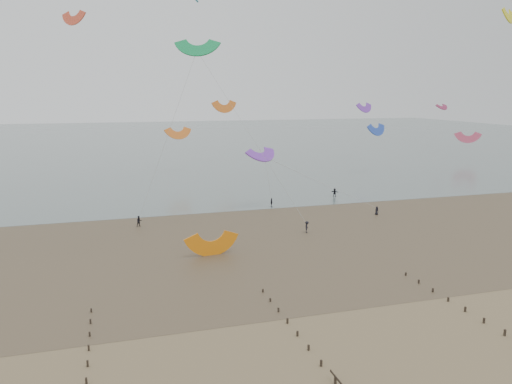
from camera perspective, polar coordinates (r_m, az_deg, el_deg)
The scene contains 5 objects.
ground at distance 44.62m, azimuth 0.44°, elevation -17.66°, with size 500.00×500.00×0.00m, color brown.
sea_and_shore at distance 75.28m, azimuth -10.26°, elevation -5.57°, with size 500.00×665.00×0.03m.
kitesurfers at distance 93.58m, azimuth 7.34°, elevation -1.60°, with size 150.68×25.66×1.85m.
grounded_kite at distance 68.24m, azimuth -5.04°, elevation -7.21°, with size 6.27×3.28×4.78m, color orange, non-canonical shape.
kites_airborne at distance 129.47m, azimuth -18.47°, elevation 12.08°, with size 246.23×119.78×42.31m.
Camera 1 is at (-11.39, -37.35, 21.58)m, focal length 35.00 mm.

